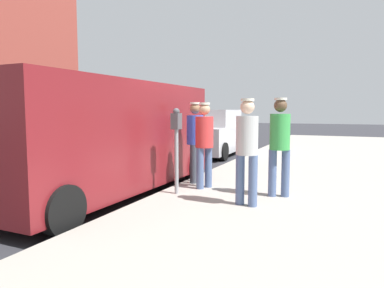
{
  "coord_description": "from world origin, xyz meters",
  "views": [
    {
      "loc": [
        4.11,
        -6.12,
        1.63
      ],
      "look_at": [
        1.65,
        -0.51,
        1.05
      ],
      "focal_mm": 33.32,
      "sensor_mm": 36.0,
      "label": 1
    }
  ],
  "objects_px": {
    "pedestrian_in_gray": "(247,145)",
    "pedestrian_in_red": "(204,140)",
    "pedestrian_in_green": "(280,140)",
    "pedestrian_in_blue": "(195,137)",
    "parking_meter_near": "(176,136)",
    "parked_van": "(104,135)",
    "parked_sedan_ahead": "(214,134)"
  },
  "relations": [
    {
      "from": "pedestrian_in_gray",
      "to": "pedestrian_in_red",
      "type": "bearing_deg",
      "value": 139.75
    },
    {
      "from": "pedestrian_in_green",
      "to": "pedestrian_in_blue",
      "type": "relative_size",
      "value": 1.03
    },
    {
      "from": "parking_meter_near",
      "to": "parked_van",
      "type": "distance_m",
      "value": 1.5
    },
    {
      "from": "pedestrian_in_gray",
      "to": "parked_van",
      "type": "height_order",
      "value": "parked_van"
    },
    {
      "from": "parking_meter_near",
      "to": "parked_sedan_ahead",
      "type": "xyz_separation_m",
      "value": [
        -1.79,
        6.84,
        -0.43
      ]
    },
    {
      "from": "parked_sedan_ahead",
      "to": "parking_meter_near",
      "type": "bearing_deg",
      "value": -75.37
    },
    {
      "from": "pedestrian_in_gray",
      "to": "parked_van",
      "type": "xyz_separation_m",
      "value": [
        -2.84,
        0.2,
        0.06
      ]
    },
    {
      "from": "pedestrian_in_green",
      "to": "parked_sedan_ahead",
      "type": "relative_size",
      "value": 0.38
    },
    {
      "from": "parking_meter_near",
      "to": "pedestrian_in_gray",
      "type": "distance_m",
      "value": 1.37
    },
    {
      "from": "parking_meter_near",
      "to": "pedestrian_in_green",
      "type": "relative_size",
      "value": 0.9
    },
    {
      "from": "pedestrian_in_red",
      "to": "parked_sedan_ahead",
      "type": "height_order",
      "value": "pedestrian_in_red"
    },
    {
      "from": "parking_meter_near",
      "to": "pedestrian_in_red",
      "type": "bearing_deg",
      "value": 65.92
    },
    {
      "from": "pedestrian_in_blue",
      "to": "parked_sedan_ahead",
      "type": "xyz_separation_m",
      "value": [
        -1.69,
        5.78,
        -0.34
      ]
    },
    {
      "from": "pedestrian_in_green",
      "to": "pedestrian_in_blue",
      "type": "height_order",
      "value": "pedestrian_in_green"
    },
    {
      "from": "pedestrian_in_red",
      "to": "pedestrian_in_green",
      "type": "height_order",
      "value": "pedestrian_in_green"
    },
    {
      "from": "pedestrian_in_green",
      "to": "parked_sedan_ahead",
      "type": "distance_m",
      "value": 7.23
    },
    {
      "from": "pedestrian_in_red",
      "to": "pedestrian_in_gray",
      "type": "height_order",
      "value": "pedestrian_in_gray"
    },
    {
      "from": "pedestrian_in_gray",
      "to": "pedestrian_in_blue",
      "type": "bearing_deg",
      "value": 137.17
    },
    {
      "from": "pedestrian_in_green",
      "to": "parked_van",
      "type": "distance_m",
      "value": 3.26
    },
    {
      "from": "pedestrian_in_red",
      "to": "pedestrian_in_green",
      "type": "bearing_deg",
      "value": -4.41
    },
    {
      "from": "pedestrian_in_gray",
      "to": "parked_van",
      "type": "bearing_deg",
      "value": 176.02
    },
    {
      "from": "pedestrian_in_blue",
      "to": "parked_van",
      "type": "relative_size",
      "value": 0.31
    },
    {
      "from": "pedestrian_in_red",
      "to": "pedestrian_in_green",
      "type": "distance_m",
      "value": 1.43
    },
    {
      "from": "pedestrian_in_red",
      "to": "parked_van",
      "type": "xyz_separation_m",
      "value": [
        -1.78,
        -0.7,
        0.08
      ]
    },
    {
      "from": "pedestrian_in_green",
      "to": "parked_sedan_ahead",
      "type": "xyz_separation_m",
      "value": [
        -3.49,
        6.32,
        -0.37
      ]
    },
    {
      "from": "parked_sedan_ahead",
      "to": "pedestrian_in_blue",
      "type": "bearing_deg",
      "value": -73.72
    },
    {
      "from": "parking_meter_near",
      "to": "parked_van",
      "type": "relative_size",
      "value": 0.29
    },
    {
      "from": "pedestrian_in_gray",
      "to": "pedestrian_in_green",
      "type": "bearing_deg",
      "value": 65.46
    },
    {
      "from": "parked_van",
      "to": "parking_meter_near",
      "type": "bearing_deg",
      "value": 2.86
    },
    {
      "from": "parking_meter_near",
      "to": "parked_sedan_ahead",
      "type": "relative_size",
      "value": 0.34
    },
    {
      "from": "pedestrian_in_green",
      "to": "pedestrian_in_gray",
      "type": "bearing_deg",
      "value": -114.54
    },
    {
      "from": "parked_sedan_ahead",
      "to": "pedestrian_in_red",
      "type": "bearing_deg",
      "value": -71.6
    }
  ]
}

